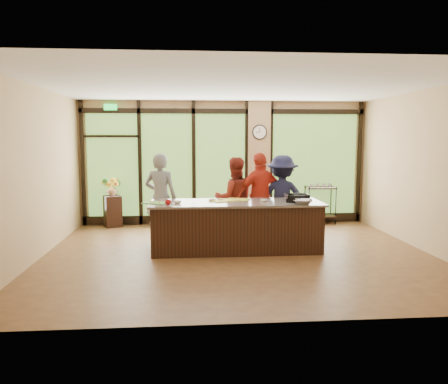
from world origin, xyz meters
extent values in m
plane|color=#54331D|center=(0.00, 0.00, 0.00)|extent=(7.00, 7.00, 0.00)
plane|color=silver|center=(0.00, 0.00, 3.00)|extent=(7.00, 7.00, 0.00)
plane|color=tan|center=(0.00, 3.00, 1.50)|extent=(7.00, 0.00, 7.00)
plane|color=tan|center=(-3.50, 0.00, 1.50)|extent=(0.00, 6.00, 6.00)
plane|color=tan|center=(3.50, 0.00, 1.50)|extent=(0.00, 6.00, 6.00)
cube|color=tan|center=(0.85, 2.94, 1.50)|extent=(0.55, 0.12, 3.00)
cube|color=black|center=(0.00, 2.95, 2.75)|extent=(6.90, 0.08, 0.12)
cube|color=black|center=(0.00, 2.95, 0.12)|extent=(6.90, 0.08, 0.20)
cube|color=#19D83F|center=(-2.70, 2.90, 2.83)|extent=(0.30, 0.04, 0.14)
cube|color=#365B20|center=(-2.70, 2.97, 1.45)|extent=(1.20, 0.02, 2.50)
cube|color=#365B20|center=(-1.40, 2.97, 1.45)|extent=(1.20, 0.02, 2.50)
cube|color=#365B20|center=(-0.10, 2.97, 1.45)|extent=(1.20, 0.02, 2.50)
cube|color=#365B20|center=(2.25, 2.97, 1.45)|extent=(2.10, 0.02, 2.50)
cube|color=black|center=(-3.40, 2.95, 1.50)|extent=(0.08, 0.08, 3.00)
cube|color=black|center=(-2.05, 2.95, 1.50)|extent=(0.08, 0.08, 3.00)
cube|color=black|center=(-0.75, 2.95, 1.50)|extent=(0.08, 0.08, 3.00)
cube|color=black|center=(0.55, 2.95, 1.50)|extent=(0.08, 0.08, 3.00)
cube|color=black|center=(1.15, 2.95, 1.50)|extent=(0.08, 0.08, 3.00)
cube|color=black|center=(3.40, 2.95, 1.50)|extent=(0.08, 0.08, 3.00)
cube|color=black|center=(0.00, 0.30, 0.44)|extent=(3.10, 1.00, 0.88)
cube|color=slate|center=(0.00, 0.30, 0.90)|extent=(3.20, 1.10, 0.04)
cylinder|color=black|center=(0.85, 2.87, 2.25)|extent=(0.36, 0.04, 0.36)
cylinder|color=white|center=(0.85, 2.85, 2.25)|extent=(0.31, 0.01, 0.31)
cube|color=black|center=(0.85, 2.85, 2.30)|extent=(0.01, 0.00, 0.11)
cube|color=black|center=(0.80, 2.85, 2.25)|extent=(0.09, 0.00, 0.01)
imported|color=slate|center=(-1.45, 1.15, 0.91)|extent=(0.75, 0.59, 1.81)
imported|color=maroon|center=(0.06, 1.17, 0.86)|extent=(0.88, 0.71, 1.72)
imported|color=red|center=(0.59, 1.09, 0.91)|extent=(1.15, 0.75, 1.81)
imported|color=#171934|center=(1.05, 1.15, 0.88)|extent=(1.24, 0.87, 1.75)
cube|color=black|center=(1.14, 0.23, 0.96)|extent=(0.46, 0.38, 0.07)
imported|color=silver|center=(1.17, -0.09, 0.96)|extent=(0.42, 0.42, 0.09)
cube|color=#4F9737|center=(-1.50, 0.27, 0.93)|extent=(0.50, 0.43, 0.01)
cube|color=gold|center=(-0.23, 0.44, 0.93)|extent=(0.54, 0.48, 0.01)
cube|color=gold|center=(0.06, 0.57, 0.93)|extent=(0.53, 0.46, 0.01)
imported|color=white|center=(-1.09, 0.18, 0.94)|extent=(0.19, 0.19, 0.05)
imported|color=white|center=(0.52, 0.29, 0.94)|extent=(0.14, 0.14, 0.04)
imported|color=white|center=(-0.44, 0.49, 0.94)|extent=(0.17, 0.17, 0.03)
imported|color=#A31014|center=(-1.25, 0.02, 0.96)|extent=(0.15, 0.15, 0.09)
cube|color=black|center=(-2.70, 2.75, 0.37)|extent=(0.49, 0.49, 0.74)
imported|color=#9C7A55|center=(-2.70, 2.75, 0.88)|extent=(0.31, 0.31, 0.27)
cube|color=black|center=(2.36, 2.75, 0.19)|extent=(0.76, 0.46, 0.03)
cube|color=black|center=(2.36, 2.75, 0.89)|extent=(0.76, 0.46, 0.03)
cylinder|color=black|center=(2.03, 2.56, 0.47)|extent=(0.03, 0.03, 0.94)
cylinder|color=black|center=(2.70, 2.56, 0.47)|extent=(0.03, 0.03, 0.94)
cylinder|color=black|center=(2.03, 2.94, 0.47)|extent=(0.03, 0.03, 0.94)
cylinder|color=black|center=(2.70, 2.94, 0.47)|extent=(0.03, 0.03, 0.94)
imported|color=silver|center=(2.13, 2.75, 0.95)|extent=(0.11, 0.11, 0.10)
imported|color=silver|center=(2.29, 2.75, 0.95)|extent=(0.11, 0.11, 0.10)
imported|color=silver|center=(2.44, 2.75, 0.95)|extent=(0.11, 0.11, 0.10)
imported|color=silver|center=(2.59, 2.75, 0.95)|extent=(0.11, 0.11, 0.10)
camera|label=1|loc=(-0.87, -7.71, 2.08)|focal=35.00mm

